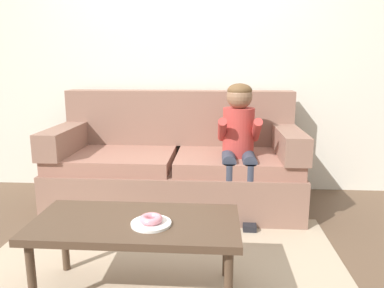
% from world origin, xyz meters
% --- Properties ---
extents(ground, '(10.00, 10.00, 0.00)m').
position_xyz_m(ground, '(0.00, 0.00, 0.00)').
color(ground, brown).
extents(wall_back, '(8.00, 0.10, 2.80)m').
position_xyz_m(wall_back, '(0.00, 1.40, 1.40)').
color(wall_back, silver).
rests_on(wall_back, ground).
extents(area_rug, '(2.29, 1.61, 0.01)m').
position_xyz_m(area_rug, '(0.00, -0.25, 0.01)').
color(area_rug, tan).
rests_on(area_rug, ground).
extents(couch, '(2.13, 0.90, 1.01)m').
position_xyz_m(couch, '(-0.03, 0.86, 0.36)').
color(couch, '#846051').
rests_on(couch, ground).
extents(coffee_table, '(1.10, 0.53, 0.44)m').
position_xyz_m(coffee_table, '(-0.09, -0.52, 0.39)').
color(coffee_table, '#4C3828').
rests_on(coffee_table, ground).
extents(person_child, '(0.34, 0.58, 1.10)m').
position_xyz_m(person_child, '(0.51, 0.64, 0.67)').
color(person_child, '#AD3833').
rests_on(person_child, ground).
extents(plate, '(0.21, 0.21, 0.01)m').
position_xyz_m(plate, '(-0.00, -0.57, 0.45)').
color(plate, white).
rests_on(plate, coffee_table).
extents(donut, '(0.13, 0.13, 0.04)m').
position_xyz_m(donut, '(-0.00, -0.57, 0.47)').
color(donut, pink).
rests_on(donut, plate).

